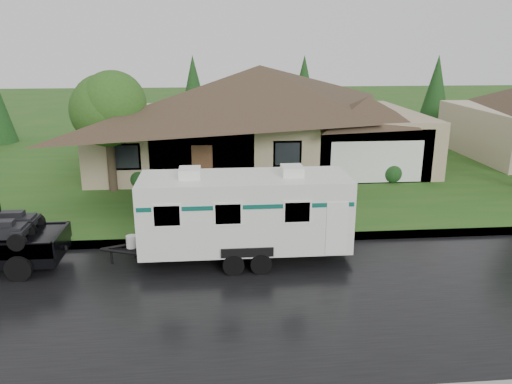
{
  "coord_description": "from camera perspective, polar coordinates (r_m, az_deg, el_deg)",
  "views": [
    {
      "loc": [
        -0.69,
        -14.54,
        6.88
      ],
      "look_at": [
        0.75,
        2.0,
        1.94
      ],
      "focal_mm": 35.0,
      "sensor_mm": 36.0,
      "label": 1
    }
  ],
  "objects": [
    {
      "name": "house_main",
      "position": [
        28.73,
        1.03,
        9.99
      ],
      "size": [
        19.44,
        10.8,
        6.9
      ],
      "color": "tan",
      "rests_on": "lawn"
    },
    {
      "name": "travel_trailer",
      "position": [
        16.14,
        -1.31,
        -2.24
      ],
      "size": [
        7.05,
        2.48,
        3.16
      ],
      "color": "silver",
      "rests_on": "ground"
    },
    {
      "name": "curb",
      "position": [
        18.13,
        -2.45,
        -5.5
      ],
      "size": [
        140.0,
        0.5,
        0.15
      ],
      "primitive_type": "cube",
      "color": "gray",
      "rests_on": "ground"
    },
    {
      "name": "lawn",
      "position": [
        30.32,
        -3.56,
        3.56
      ],
      "size": [
        140.0,
        26.0,
        0.15
      ],
      "primitive_type": "cube",
      "color": "#23531A",
      "rests_on": "ground"
    },
    {
      "name": "road",
      "position": [
        14.32,
        -1.65,
        -12.14
      ],
      "size": [
        140.0,
        8.0,
        0.01
      ],
      "primitive_type": "cube",
      "color": "black",
      "rests_on": "ground"
    },
    {
      "name": "tree_left_green",
      "position": [
        24.08,
        -16.67,
        9.08
      ],
      "size": [
        3.38,
        3.38,
        5.6
      ],
      "color": "#382B1E",
      "rests_on": "lawn"
    },
    {
      "name": "shrub_row",
      "position": [
        24.79,
        1.41,
        2.0
      ],
      "size": [
        13.6,
        1.0,
        1.0
      ],
      "color": "#143814",
      "rests_on": "lawn"
    },
    {
      "name": "ground",
      "position": [
        16.1,
        -2.08,
        -8.74
      ],
      "size": [
        140.0,
        140.0,
        0.0
      ],
      "primitive_type": "plane",
      "color": "#23531A",
      "rests_on": "ground"
    }
  ]
}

